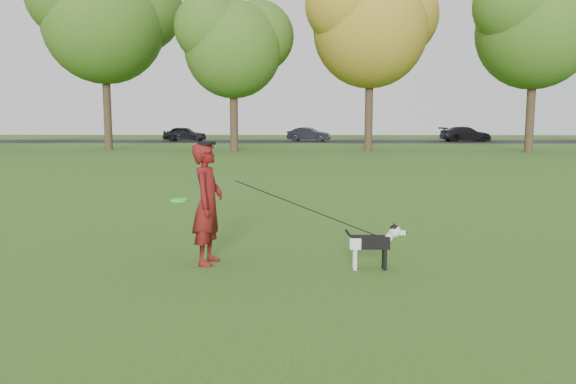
{
  "coord_description": "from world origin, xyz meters",
  "views": [
    {
      "loc": [
        0.03,
        -7.58,
        1.91
      ],
      "look_at": [
        -0.16,
        -0.27,
        0.95
      ],
      "focal_mm": 35.0,
      "sensor_mm": 36.0,
      "label": 1
    }
  ],
  "objects_px": {
    "man": "(208,204)",
    "car_mid": "(309,134)",
    "car_left": "(185,134)",
    "car_right": "(466,134)",
    "dog": "(375,241)"
  },
  "relations": [
    {
      "from": "car_right",
      "to": "car_left",
      "type": "bearing_deg",
      "value": 83.13
    },
    {
      "from": "man",
      "to": "car_mid",
      "type": "distance_m",
      "value": 40.39
    },
    {
      "from": "dog",
      "to": "car_mid",
      "type": "distance_m",
      "value": 40.58
    },
    {
      "from": "dog",
      "to": "car_left",
      "type": "bearing_deg",
      "value": 105.06
    },
    {
      "from": "man",
      "to": "car_left",
      "type": "xyz_separation_m",
      "value": [
        -8.76,
        40.36,
        -0.17
      ]
    },
    {
      "from": "dog",
      "to": "car_right",
      "type": "bearing_deg",
      "value": 72.55
    },
    {
      "from": "man",
      "to": "car_mid",
      "type": "height_order",
      "value": "man"
    },
    {
      "from": "man",
      "to": "dog",
      "type": "xyz_separation_m",
      "value": [
        2.16,
        -0.22,
        -0.44
      ]
    },
    {
      "from": "man",
      "to": "car_right",
      "type": "height_order",
      "value": "man"
    },
    {
      "from": "dog",
      "to": "car_mid",
      "type": "relative_size",
      "value": 0.22
    },
    {
      "from": "car_left",
      "to": "car_mid",
      "type": "relative_size",
      "value": 1.01
    },
    {
      "from": "car_left",
      "to": "car_mid",
      "type": "bearing_deg",
      "value": -86.7
    },
    {
      "from": "man",
      "to": "car_right",
      "type": "bearing_deg",
      "value": -12.74
    },
    {
      "from": "dog",
      "to": "car_left",
      "type": "relative_size",
      "value": 0.22
    },
    {
      "from": "car_left",
      "to": "car_right",
      "type": "height_order",
      "value": "car_right"
    }
  ]
}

